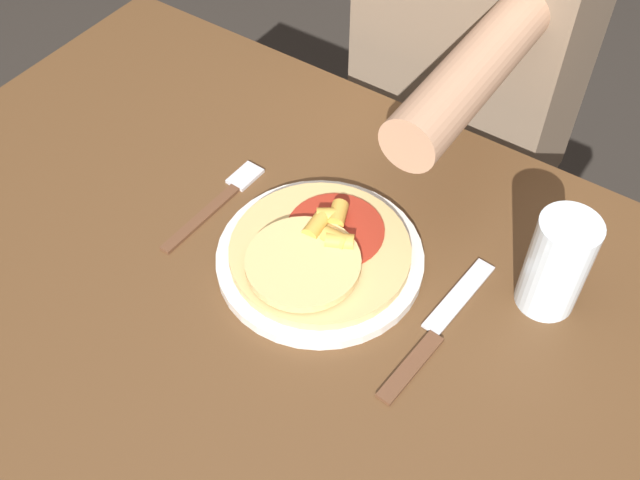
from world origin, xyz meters
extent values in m
cube|color=brown|center=(0.00, 0.00, 0.74)|extent=(1.09, 0.70, 0.03)
cylinder|color=brown|center=(-0.48, 0.29, 0.36)|extent=(0.06, 0.06, 0.72)
cylinder|color=silver|center=(0.02, 0.05, 0.76)|extent=(0.24, 0.24, 0.01)
cylinder|color=tan|center=(0.02, 0.05, 0.77)|extent=(0.21, 0.21, 0.01)
cylinder|color=#9E2819|center=(0.02, 0.08, 0.78)|extent=(0.12, 0.12, 0.00)
cylinder|color=#DDB771|center=(0.02, 0.01, 0.79)|extent=(0.13, 0.13, 0.01)
cylinder|color=gold|center=(0.01, 0.06, 0.79)|extent=(0.02, 0.03, 0.02)
cylinder|color=gold|center=(0.03, 0.06, 0.79)|extent=(0.03, 0.02, 0.02)
cylinder|color=gold|center=(0.02, 0.09, 0.79)|extent=(0.03, 0.04, 0.02)
cylinder|color=gold|center=(0.04, 0.06, 0.79)|extent=(0.04, 0.03, 0.02)
cylinder|color=gold|center=(0.01, 0.08, 0.79)|extent=(0.03, 0.03, 0.02)
cube|color=brown|center=(-0.14, 0.02, 0.76)|extent=(0.02, 0.13, 0.00)
cube|color=silver|center=(-0.14, 0.11, 0.76)|extent=(0.03, 0.05, 0.00)
cube|color=brown|center=(0.18, -0.02, 0.76)|extent=(0.03, 0.10, 0.00)
cube|color=silver|center=(0.18, 0.09, 0.76)|extent=(0.03, 0.12, 0.00)
cylinder|color=silver|center=(0.26, 0.15, 0.82)|extent=(0.07, 0.07, 0.13)
cylinder|color=#2D2D38|center=(-0.10, 0.54, 0.25)|extent=(0.11, 0.11, 0.50)
cylinder|color=#2D2D38|center=(0.05, 0.54, 0.25)|extent=(0.11, 0.11, 0.50)
cube|color=#75604C|center=(-0.02, 0.54, 0.77)|extent=(0.32, 0.22, 0.54)
cylinder|color=tan|center=(0.07, 0.28, 0.90)|extent=(0.07, 0.30, 0.07)
camera|label=1|loc=(0.33, -0.40, 1.44)|focal=42.00mm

